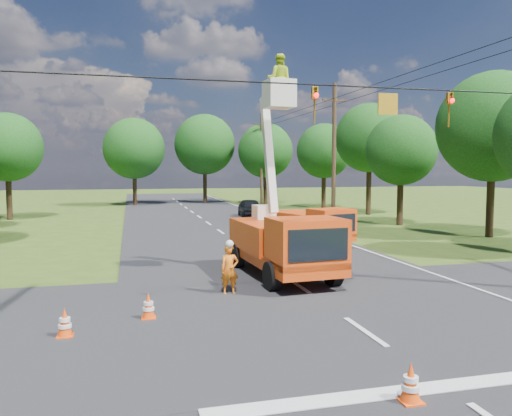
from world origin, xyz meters
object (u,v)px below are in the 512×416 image
object	(u,v)px
tree_right_b	(493,127)
tree_right_d	(370,138)
tree_far_b	(205,145)
tree_far_c	(265,151)
pole_right_mid	(334,153)
tree_right_c	(401,150)
traffic_cone_2	(341,265)
distant_car	(250,208)
traffic_cone_0	(411,383)
traffic_cone_3	(314,249)
pole_right_far	(261,159)
traffic_cone_5	(65,323)
tree_far_a	(134,149)
ground_worker	(230,270)
traffic_cone_7	(317,233)
tree_left_f	(7,147)
bucket_truck	(283,230)
second_truck	(310,225)
traffic_cone_4	(148,306)
tree_right_e	(324,151)

from	to	relation	value
tree_right_b	tree_right_d	bearing A→B (deg)	90.76
tree_far_b	tree_far_c	xyz separation A→B (m)	(6.50, -3.00, -0.75)
pole_right_mid	tree_right_c	size ratio (longest dim) A/B	1.28
traffic_cone_2	tree_far_c	xyz separation A→B (m)	(7.29, 37.54, 5.70)
distant_car	tree_right_b	bearing A→B (deg)	-49.29
traffic_cone_0	traffic_cone_3	world-z (taller)	same
tree_right_d	pole_right_far	bearing A→B (deg)	115.86
distant_car	traffic_cone_5	size ratio (longest dim) A/B	6.26
traffic_cone_0	tree_far_a	size ratio (longest dim) A/B	0.07
ground_worker	tree_right_c	xyz separation A→B (m)	(15.68, 16.46, 4.51)
distant_car	traffic_cone_7	world-z (taller)	distant_car
tree_left_f	tree_far_c	size ratio (longest dim) A/B	0.92
pole_right_far	tree_left_f	world-z (taller)	pole_right_far
bucket_truck	pole_right_far	xyz separation A→B (m)	(8.56, 35.46, 3.36)
traffic_cone_2	traffic_cone_7	size ratio (longest dim) A/B	1.00
second_truck	ground_worker	distance (m)	10.95
bucket_truck	traffic_cone_2	world-z (taller)	bucket_truck
bucket_truck	second_truck	world-z (taller)	bucket_truck
traffic_cone_4	tree_right_b	bearing A→B (deg)	29.88
traffic_cone_0	tree_far_a	bearing A→B (deg)	94.80
tree_right_b	traffic_cone_5	bearing A→B (deg)	-150.42
second_truck	tree_right_d	xyz separation A→B (m)	(11.15, 15.38, 5.61)
traffic_cone_0	traffic_cone_4	xyz separation A→B (m)	(-4.18, 6.01, 0.00)
traffic_cone_2	tree_far_c	bearing A→B (deg)	79.01
bucket_truck	traffic_cone_0	distance (m)	10.23
tree_left_f	tree_right_c	world-z (taller)	tree_left_f
bucket_truck	traffic_cone_0	bearing A→B (deg)	-98.71
tree_right_c	tree_left_f	bearing A→B (deg)	158.55
tree_right_b	tree_far_a	distance (m)	36.89
tree_right_b	tree_right_c	xyz separation A→B (m)	(-1.80, 7.00, -1.12)
tree_left_f	distant_car	bearing A→B (deg)	-8.11
tree_left_f	tree_right_e	bearing A→B (deg)	9.92
distant_car	traffic_cone_3	world-z (taller)	distant_car
traffic_cone_2	pole_right_far	world-z (taller)	pole_right_far
traffic_cone_5	tree_right_d	distance (m)	35.74
bucket_truck	ground_worker	distance (m)	3.28
tree_far_b	tree_left_f	bearing A→B (deg)	-139.88
traffic_cone_4	pole_right_far	bearing A→B (deg)	71.02
pole_right_mid	tree_left_f	bearing A→B (deg)	156.77
distant_car	tree_left_f	distance (m)	19.80
tree_left_f	tree_right_d	bearing A→B (deg)	-5.79
tree_right_e	pole_right_mid	bearing A→B (deg)	-109.46
traffic_cone_0	tree_right_e	xyz separation A→B (m)	(14.72, 40.56, 5.45)
distant_car	tree_far_b	distance (m)	18.75
traffic_cone_7	tree_right_c	distance (m)	10.99
second_truck	distant_car	distance (m)	15.69
tree_right_c	distant_car	bearing A→B (deg)	137.37
distant_car	traffic_cone_0	distance (m)	33.25
traffic_cone_4	tree_far_b	xyz separation A→B (m)	(8.10, 44.55, 6.45)
tree_right_e	distant_car	bearing A→B (deg)	-141.28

